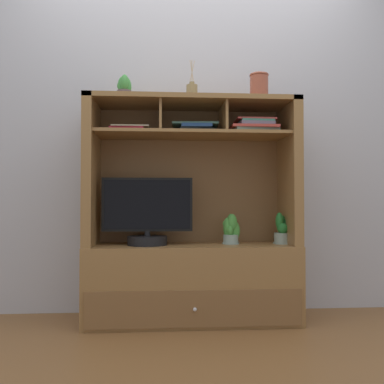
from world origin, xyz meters
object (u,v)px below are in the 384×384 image
potted_orchid (231,230)px  diffuser_bottle (192,92)px  magazine_stack_right (130,130)px  potted_succulent (124,87)px  ceramic_vase (259,87)px  magazine_stack_centre (254,127)px  media_console (192,251)px  tv_monitor (147,217)px  magazine_stack_left (195,129)px  potted_fern (282,230)px

potted_orchid → diffuser_bottle: (-0.25, -0.01, 0.90)m
magazine_stack_right → potted_succulent: 0.28m
potted_orchid → ceramic_vase: 0.95m
magazine_stack_centre → magazine_stack_right: size_ratio=1.11×
potted_orchid → magazine_stack_right: 0.91m
media_console → potted_orchid: size_ratio=7.24×
magazine_stack_right → ceramic_vase: (0.83, 0.00, 0.29)m
tv_monitor → magazine_stack_left: 0.65m
diffuser_bottle → magazine_stack_centre: bearing=-7.2°
potted_orchid → magazine_stack_left: size_ratio=0.58×
potted_succulent → diffuser_bottle: bearing=1.7°
magazine_stack_left → magazine_stack_right: magazine_stack_left is taller
potted_fern → magazine_stack_centre: magazine_stack_centre is taller
potted_orchid → ceramic_vase: (0.18, -0.04, 0.93)m
tv_monitor → diffuser_bottle: 0.86m
media_console → potted_succulent: size_ratio=8.82×
magazine_stack_centre → potted_succulent: 0.87m
diffuser_bottle → potted_succulent: bearing=-178.3°
tv_monitor → magazine_stack_left: magazine_stack_left is taller
media_console → potted_orchid: 0.29m
potted_fern → magazine_stack_left: 0.87m
potted_fern → tv_monitor: bearing=-178.2°
potted_succulent → magazine_stack_centre: bearing=-2.6°
magazine_stack_centre → potted_orchid: bearing=158.1°
potted_succulent → tv_monitor: bearing=-7.2°
potted_succulent → potted_fern: bearing=0.5°
tv_monitor → potted_orchid: tv_monitor is taller
media_console → magazine_stack_right: 0.87m
potted_fern → diffuser_bottle: diffuser_bottle is taller
diffuser_bottle → potted_fern: bearing=-0.4°
potted_fern → ceramic_vase: bearing=-168.6°
potted_orchid → magazine_stack_left: magazine_stack_left is taller
potted_fern → magazine_stack_left: (-0.57, 0.02, 0.66)m
media_console → tv_monitor: 0.36m
magazine_stack_centre → diffuser_bottle: diffuser_bottle is taller
potted_fern → potted_succulent: bearing=-179.5°
potted_fern → magazine_stack_right: magazine_stack_right is taller
magazine_stack_centre → diffuser_bottle: bearing=172.8°
magazine_stack_left → tv_monitor: bearing=-171.3°
potted_fern → magazine_stack_left: bearing=178.1°
potted_succulent → magazine_stack_left: bearing=3.5°
media_console → potted_succulent: (-0.44, -0.02, 1.05)m
magazine_stack_centre → ceramic_vase: ceramic_vase is taller
diffuser_bottle → tv_monitor: bearing=-173.7°
potted_succulent → ceramic_vase: (0.87, -0.02, 0.01)m
tv_monitor → potted_orchid: size_ratio=2.92×
media_console → ceramic_vase: 1.15m
media_console → ceramic_vase: bearing=-5.0°
magazine_stack_right → ceramic_vase: ceramic_vase is taller
tv_monitor → diffuser_bottle: size_ratio=2.16×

